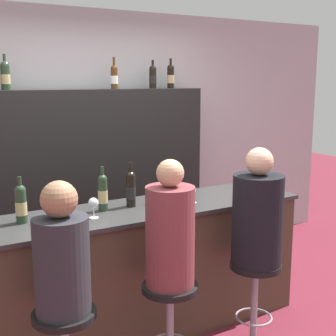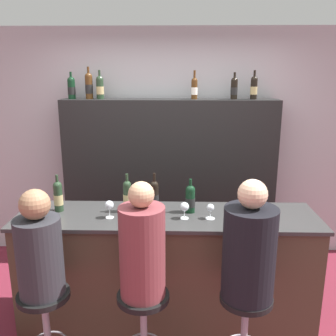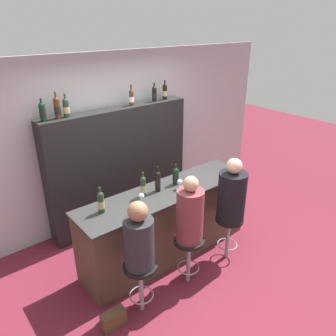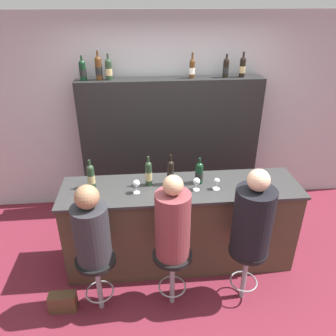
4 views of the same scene
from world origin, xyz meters
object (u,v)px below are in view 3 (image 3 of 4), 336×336
at_px(wine_bottle_backbar_1, 57,108).
at_px(wine_glass_1, 180,182).
at_px(wine_bottle_backbar_5, 165,91).
at_px(wine_bottle_counter_0, 101,202).
at_px(guest_seated_middle, 190,213).
at_px(handbag, 114,319).
at_px(wine_bottle_backbar_0, 43,112).
at_px(wine_bottle_backbar_3, 131,97).
at_px(wine_bottle_counter_3, 176,176).
at_px(bar_stool_left, 141,275).
at_px(wine_bottle_backbar_4, 154,94).
at_px(bar_stool_middle, 189,248).
at_px(wine_bottle_counter_2, 158,181).
at_px(wine_bottle_backbar_2, 66,107).
at_px(guest_seated_right, 232,194).
at_px(bar_stool_right, 229,227).
at_px(wine_bottle_counter_1, 143,186).
at_px(wine_glass_0, 141,196).
at_px(guest_seated_left, 139,239).
at_px(wine_glass_2, 192,179).

bearing_deg(wine_bottle_backbar_1, wine_glass_1, -50.83).
bearing_deg(wine_glass_1, wine_bottle_backbar_5, 58.87).
xyz_separation_m(wine_bottle_counter_0, guest_seated_middle, (0.76, -0.65, -0.14)).
bearing_deg(wine_bottle_backbar_1, handbag, -101.69).
height_order(wine_bottle_backbar_0, wine_bottle_backbar_3, wine_bottle_backbar_3).
bearing_deg(wine_bottle_counter_3, bar_stool_left, -147.97).
xyz_separation_m(wine_bottle_backbar_4, handbag, (-1.89, -1.74, -1.86)).
distance_m(bar_stool_left, bar_stool_middle, 0.70).
xyz_separation_m(wine_bottle_counter_2, guest_seated_middle, (-0.04, -0.65, -0.14)).
bearing_deg(bar_stool_left, wine_bottle_backbar_0, 96.31).
distance_m(wine_bottle_backbar_2, wine_bottle_backbar_5, 1.62).
bearing_deg(wine_bottle_backbar_3, wine_bottle_backbar_4, 0.00).
relative_size(wine_bottle_backbar_2, guest_seated_right, 0.36).
bearing_deg(wine_bottle_backbar_2, bar_stool_right, -53.05).
xyz_separation_m(wine_bottle_backbar_3, bar_stool_middle, (-0.41, -1.74, -1.46)).
distance_m(wine_bottle_counter_2, guest_seated_right, 0.95).
relative_size(wine_bottle_counter_0, bar_stool_middle, 0.50).
relative_size(wine_bottle_counter_1, wine_bottle_counter_2, 0.98).
xyz_separation_m(wine_bottle_backbar_5, bar_stool_middle, (-1.03, -1.74, -1.47)).
bearing_deg(handbag, wine_bottle_counter_0, 65.09).
height_order(bar_stool_middle, bar_stool_right, same).
xyz_separation_m(wine_glass_1, guest_seated_middle, (-0.29, -0.51, -0.10)).
bearing_deg(bar_stool_right, handbag, 180.00).
bearing_deg(wine_glass_0, wine_bottle_backbar_2, 102.91).
relative_size(wine_bottle_counter_3, wine_bottle_backbar_5, 0.97).
height_order(wine_bottle_backbar_3, wine_bottle_backbar_5, same).
xyz_separation_m(wine_bottle_counter_3, wine_bottle_backbar_2, (-0.93, 1.09, 0.86)).
xyz_separation_m(wine_bottle_counter_3, bar_stool_left, (-1.05, -0.65, -0.62)).
bearing_deg(bar_stool_middle, wine_bottle_backbar_2, 108.75).
distance_m(guest_seated_left, bar_stool_middle, 0.84).
bearing_deg(wine_glass_2, guest_seated_right, -66.89).
relative_size(wine_bottle_backbar_0, wine_bottle_backbar_2, 0.94).
bearing_deg(guest_seated_middle, wine_bottle_backbar_0, 117.22).
height_order(wine_bottle_counter_3, wine_bottle_backbar_4, wine_bottle_backbar_4).
bearing_deg(wine_bottle_backbar_5, bar_stool_middle, -120.72).
bearing_deg(wine_bottle_backbar_4, wine_glass_1, -113.55).
xyz_separation_m(wine_bottle_counter_1, wine_bottle_backbar_4, (1.01, 1.09, 0.83)).
relative_size(bar_stool_right, handbag, 2.42).
height_order(wine_bottle_backbar_2, wine_glass_2, wine_bottle_backbar_2).
relative_size(wine_bottle_backbar_4, wine_glass_2, 2.23).
bearing_deg(wine_bottle_backbar_4, wine_bottle_backbar_1, 180.00).
bearing_deg(wine_bottle_backbar_0, wine_bottle_backbar_3, 0.00).
bearing_deg(wine_glass_0, wine_bottle_backbar_5, 42.42).
relative_size(bar_stool_right, guest_seated_right, 0.75).
distance_m(bar_stool_middle, bar_stool_right, 0.72).
relative_size(wine_bottle_backbar_4, guest_seated_middle, 0.34).
xyz_separation_m(wine_bottle_backbar_3, bar_stool_left, (-1.11, -1.74, -1.46)).
distance_m(wine_bottle_counter_3, wine_glass_1, 0.15).
bearing_deg(wine_bottle_backbar_2, wine_bottle_backbar_0, -180.00).
relative_size(wine_bottle_backbar_5, guest_seated_left, 0.39).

